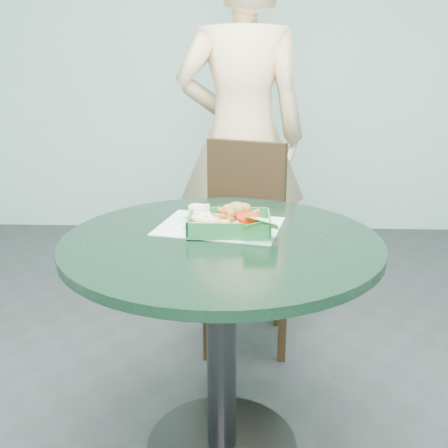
{
  "coord_description": "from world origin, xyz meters",
  "views": [
    {
      "loc": [
        0.06,
        -1.5,
        1.29
      ],
      "look_at": [
        0.0,
        0.1,
        0.78
      ],
      "focal_mm": 42.0,
      "sensor_mm": 36.0,
      "label": 1
    }
  ],
  "objects_px": {
    "dining_chair": "(245,230)",
    "crab_sandwich": "(236,219)",
    "diner_person": "(242,100)",
    "food_basket": "(229,233)",
    "sauce_ramekin": "(196,215)",
    "cafe_table": "(222,295)"
  },
  "relations": [
    {
      "from": "food_basket",
      "to": "crab_sandwich",
      "type": "bearing_deg",
      "value": 59.08
    },
    {
      "from": "dining_chair",
      "to": "food_basket",
      "type": "relative_size",
      "value": 3.66
    },
    {
      "from": "crab_sandwich",
      "to": "food_basket",
      "type": "bearing_deg",
      "value": -120.92
    },
    {
      "from": "food_basket",
      "to": "crab_sandwich",
      "type": "distance_m",
      "value": 0.05
    },
    {
      "from": "dining_chair",
      "to": "sauce_ramekin",
      "type": "bearing_deg",
      "value": -82.12
    },
    {
      "from": "dining_chair",
      "to": "crab_sandwich",
      "type": "distance_m",
      "value": 0.76
    },
    {
      "from": "dining_chair",
      "to": "sauce_ramekin",
      "type": "xyz_separation_m",
      "value": [
        -0.16,
        -0.67,
        0.27
      ]
    },
    {
      "from": "diner_person",
      "to": "crab_sandwich",
      "type": "bearing_deg",
      "value": 87.15
    },
    {
      "from": "cafe_table",
      "to": "dining_chair",
      "type": "relative_size",
      "value": 1.04
    },
    {
      "from": "cafe_table",
      "to": "food_basket",
      "type": "xyz_separation_m",
      "value": [
        0.02,
        0.06,
        0.19
      ]
    },
    {
      "from": "cafe_table",
      "to": "diner_person",
      "type": "bearing_deg",
      "value": 87.41
    },
    {
      "from": "dining_chair",
      "to": "food_basket",
      "type": "height_order",
      "value": "dining_chair"
    },
    {
      "from": "sauce_ramekin",
      "to": "dining_chair",
      "type": "bearing_deg",
      "value": 76.14
    },
    {
      "from": "cafe_table",
      "to": "sauce_ramekin",
      "type": "bearing_deg",
      "value": 122.57
    },
    {
      "from": "cafe_table",
      "to": "diner_person",
      "type": "relative_size",
      "value": 0.44
    },
    {
      "from": "dining_chair",
      "to": "diner_person",
      "type": "distance_m",
      "value": 0.67
    },
    {
      "from": "dining_chair",
      "to": "diner_person",
      "type": "height_order",
      "value": "diner_person"
    },
    {
      "from": "dining_chair",
      "to": "crab_sandwich",
      "type": "bearing_deg",
      "value": -71.0
    },
    {
      "from": "diner_person",
      "to": "food_basket",
      "type": "height_order",
      "value": "diner_person"
    },
    {
      "from": "food_basket",
      "to": "sauce_ramekin",
      "type": "distance_m",
      "value": 0.14
    },
    {
      "from": "crab_sandwich",
      "to": "sauce_ramekin",
      "type": "distance_m",
      "value": 0.14
    },
    {
      "from": "food_basket",
      "to": "crab_sandwich",
      "type": "relative_size",
      "value": 1.94
    }
  ]
}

